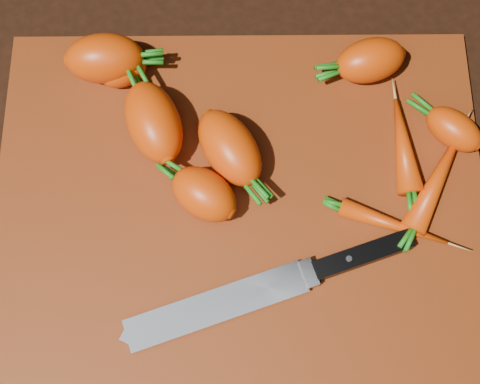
{
  "coord_description": "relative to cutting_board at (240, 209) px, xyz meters",
  "views": [
    {
      "loc": [
        -0.0,
        -0.2,
        0.66
      ],
      "look_at": [
        0.0,
        0.01,
        0.03
      ],
      "focal_mm": 50.0,
      "sensor_mm": 36.0,
      "label": 1
    }
  ],
  "objects": [
    {
      "name": "carrot_4",
      "position": [
        0.14,
        0.15,
        0.03
      ],
      "size": [
        0.08,
        0.06,
        0.05
      ],
      "primitive_type": "ellipsoid",
      "rotation": [
        0.0,
        0.0,
        3.4
      ],
      "color": "#E33C00",
      "rests_on": "cutting_board"
    },
    {
      "name": "carrot_1",
      "position": [
        -0.04,
        0.01,
        0.03
      ],
      "size": [
        0.09,
        0.08,
        0.05
      ],
      "primitive_type": "ellipsoid",
      "rotation": [
        0.0,
        0.0,
        2.51
      ],
      "color": "#E33C00",
      "rests_on": "cutting_board"
    },
    {
      "name": "carrot_5",
      "position": [
        -0.12,
        0.15,
        0.02
      ],
      "size": [
        0.06,
        0.05,
        0.03
      ],
      "primitive_type": "ellipsoid",
      "rotation": [
        0.0,
        0.0,
        0.44
      ],
      "color": "#E33C00",
      "rests_on": "cutting_board"
    },
    {
      "name": "carrot_6",
      "position": [
        0.22,
        0.08,
        0.02
      ],
      "size": [
        0.07,
        0.07,
        0.04
      ],
      "primitive_type": "ellipsoid",
      "rotation": [
        0.0,
        0.0,
        2.45
      ],
      "color": "#E33C00",
      "rests_on": "cutting_board"
    },
    {
      "name": "knife",
      "position": [
        -0.01,
        -0.1,
        0.01
      ],
      "size": [
        0.28,
        0.12,
        0.02
      ],
      "rotation": [
        0.0,
        0.0,
        0.33
      ],
      "color": "gray",
      "rests_on": "cutting_board"
    },
    {
      "name": "ground",
      "position": [
        0.0,
        0.0,
        -0.01
      ],
      "size": [
        2.0,
        2.0,
        0.01
      ],
      "primitive_type": "cube",
      "color": "black"
    },
    {
      "name": "cutting_board",
      "position": [
        0.0,
        0.0,
        0.0
      ],
      "size": [
        0.5,
        0.4,
        0.01
      ],
      "primitive_type": "cube",
      "color": "maroon",
      "rests_on": "ground"
    },
    {
      "name": "carrot_2",
      "position": [
        -0.01,
        0.05,
        0.03
      ],
      "size": [
        0.09,
        0.1,
        0.05
      ],
      "primitive_type": "ellipsoid",
      "rotation": [
        0.0,
        0.0,
        -1.03
      ],
      "color": "#E33C00",
      "rests_on": "cutting_board"
    },
    {
      "name": "carrot_0",
      "position": [
        -0.14,
        0.16,
        0.03
      ],
      "size": [
        0.09,
        0.06,
        0.05
      ],
      "primitive_type": "ellipsoid",
      "rotation": [
        0.0,
        0.0,
        0.05
      ],
      "color": "#E33C00",
      "rests_on": "cutting_board"
    },
    {
      "name": "carrot_7",
      "position": [
        0.2,
        0.03,
        0.02
      ],
      "size": [
        0.09,
        0.12,
        0.03
      ],
      "primitive_type": "ellipsoid",
      "rotation": [
        0.0,
        0.0,
        1.06
      ],
      "color": "#E33C00",
      "rests_on": "cutting_board"
    },
    {
      "name": "carrot_8",
      "position": [
        0.15,
        -0.02,
        0.02
      ],
      "size": [
        0.11,
        0.06,
        0.02
      ],
      "primitive_type": "ellipsoid",
      "rotation": [
        0.0,
        0.0,
        -0.35
      ],
      "color": "#E33C00",
      "rests_on": "cutting_board"
    },
    {
      "name": "carrot_3",
      "position": [
        -0.09,
        0.08,
        0.03
      ],
      "size": [
        0.08,
        0.11,
        0.05
      ],
      "primitive_type": "ellipsoid",
      "rotation": [
        0.0,
        0.0,
        1.93
      ],
      "color": "#E33C00",
      "rests_on": "cutting_board"
    },
    {
      "name": "carrot_9",
      "position": [
        0.17,
        0.06,
        0.02
      ],
      "size": [
        0.03,
        0.11,
        0.03
      ],
      "primitive_type": "ellipsoid",
      "rotation": [
        0.0,
        0.0,
        1.64
      ],
      "color": "#E33C00",
      "rests_on": "cutting_board"
    }
  ]
}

